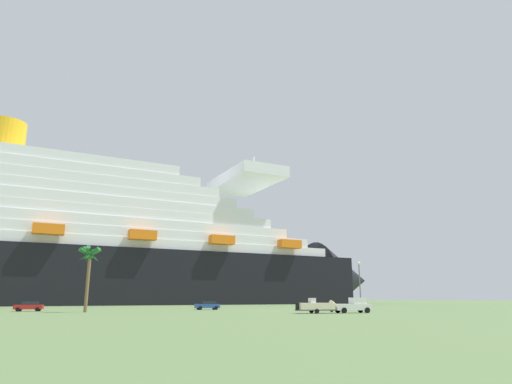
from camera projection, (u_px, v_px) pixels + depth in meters
ground_plane at (218, 307)px, 101.63m from camera, size 600.00×600.00×0.00m
cruise_ship at (80, 247)px, 138.66m from camera, size 220.20×54.67×61.84m
pickup_truck at (353, 306)px, 65.36m from camera, size 5.73×2.61×2.20m
small_boat_on_trailer at (320, 306)px, 63.86m from camera, size 7.43×2.31×2.15m
palm_tree at (90, 259)px, 69.88m from camera, size 3.65×3.52×10.19m
street_lamp at (360, 279)px, 82.93m from camera, size 0.56×0.56×8.80m
parked_car_blue_suv at (208, 305)px, 82.28m from camera, size 4.56×2.15×1.58m
parked_car_red_hatchback at (29, 306)px, 73.01m from camera, size 4.48×2.26×1.58m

